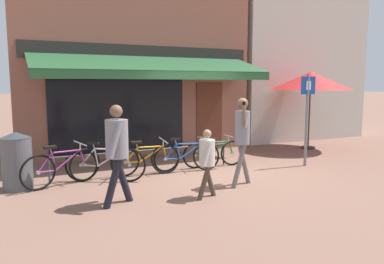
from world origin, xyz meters
name	(u,v)px	position (x,y,z in m)	size (l,w,h in m)	color
ground_plane	(221,174)	(0.00, 0.00, 0.00)	(160.00, 160.00, 0.00)	brown
shop_front	(129,48)	(-0.76, 4.52, 3.20)	(6.98, 4.64, 6.42)	#8E5647
neighbour_building	(278,59)	(5.60, 5.03, 3.08)	(5.34, 4.00, 6.16)	beige
bike_rack_rail	(145,153)	(-1.54, 0.83, 0.48)	(4.30, 0.04, 0.57)	#47494F
bicycle_purple	(62,167)	(-3.41, 0.58, 0.39)	(1.67, 0.68, 0.88)	black
bicycle_silver	(105,164)	(-2.54, 0.57, 0.38)	(1.62, 0.93, 0.87)	black
bicycle_orange	(146,159)	(-1.56, 0.73, 0.36)	(1.68, 0.52, 0.83)	black
bicycle_blue	(186,156)	(-0.61, 0.61, 0.37)	(1.71, 0.52, 0.84)	black
bicycle_green	(214,153)	(0.23, 0.76, 0.35)	(1.65, 0.52, 0.78)	black
pedestrian_adult	(242,131)	(-0.10, -0.99, 1.13)	(0.59, 0.52, 1.81)	slate
pedestrian_child	(207,157)	(-1.14, -1.42, 0.77)	(0.46, 0.43, 1.27)	#47382D
pedestrian_second_adult	(117,145)	(-2.70, -1.09, 1.05)	(0.60, 0.64, 1.74)	black
litter_bin	(17,161)	(-4.23, 0.71, 0.57)	(0.58, 0.58, 1.15)	#515459
parking_sign	(307,110)	(2.38, -0.15, 1.42)	(0.44, 0.07, 2.31)	slate
cafe_parasol	(311,81)	(4.27, 1.76, 2.16)	(2.54, 2.54, 2.45)	#4C3D2D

